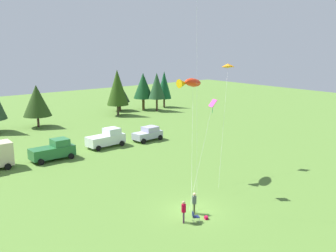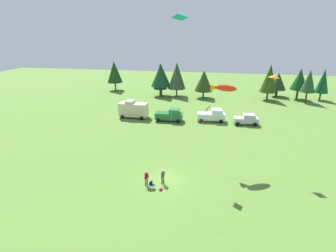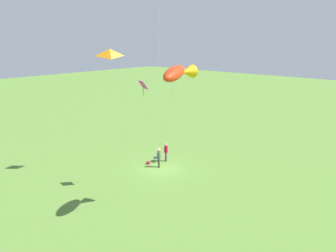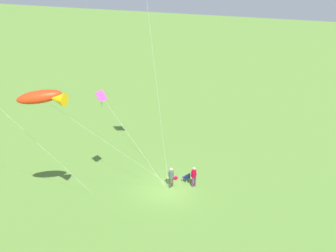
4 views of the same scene
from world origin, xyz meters
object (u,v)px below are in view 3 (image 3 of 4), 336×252
(kite_large_fish, at_px, (178,73))
(backpack_on_grass, at_px, (148,163))
(person_kite_flyer, at_px, (159,156))
(kite_diamond_rainbow, at_px, (144,89))
(folding_chair, at_px, (157,157))
(person_spectator, at_px, (166,151))
(kite_delta_orange, at_px, (110,53))

(kite_large_fish, bearing_deg, backpack_on_grass, -124.79)
(person_kite_flyer, relative_size, kite_large_fish, 0.17)
(backpack_on_grass, relative_size, kite_diamond_rainbow, 0.04)
(folding_chair, relative_size, person_spectator, 0.47)
(backpack_on_grass, relative_size, kite_large_fish, 0.03)
(folding_chair, distance_m, person_spectator, 1.00)
(kite_large_fish, relative_size, kite_diamond_rainbow, 1.19)
(person_kite_flyer, bearing_deg, person_spectator, -119.06)
(folding_chair, xyz_separation_m, backpack_on_grass, (1.03, -0.18, -0.38))
(person_kite_flyer, height_order, kite_diamond_rainbow, kite_diamond_rainbow)
(backpack_on_grass, height_order, kite_delta_orange, kite_delta_orange)
(kite_large_fish, distance_m, kite_delta_orange, 5.94)
(kite_large_fish, distance_m, kite_diamond_rainbow, 5.32)
(kite_large_fish, bearing_deg, person_kite_flyer, -129.56)
(person_kite_flyer, xyz_separation_m, folding_chair, (-0.98, -1.13, -0.53))
(kite_large_fish, bearing_deg, person_spectator, -134.07)
(backpack_on_grass, height_order, kite_diamond_rainbow, kite_diamond_rainbow)
(kite_delta_orange, bearing_deg, kite_diamond_rainbow, -145.10)
(person_kite_flyer, relative_size, kite_diamond_rainbow, 0.21)
(person_spectator, distance_m, kite_diamond_rainbow, 9.60)
(person_spectator, height_order, kite_large_fish, kite_large_fish)
(person_spectator, xyz_separation_m, backpack_on_grass, (1.73, -0.64, -0.91))
(backpack_on_grass, xyz_separation_m, kite_large_fish, (5.99, 8.62, 9.31))
(backpack_on_grass, bearing_deg, kite_diamond_rainbow, 42.39)
(person_spectator, bearing_deg, kite_delta_orange, 72.63)
(person_kite_flyer, distance_m, kite_diamond_rainbow, 8.43)
(folding_chair, distance_m, backpack_on_grass, 1.11)
(backpack_on_grass, bearing_deg, person_spectator, 159.66)
(person_kite_flyer, bearing_deg, backpack_on_grass, -48.52)
(person_kite_flyer, distance_m, backpack_on_grass, 1.60)
(person_kite_flyer, distance_m, folding_chair, 1.59)
(kite_diamond_rainbow, bearing_deg, person_spectator, -151.66)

